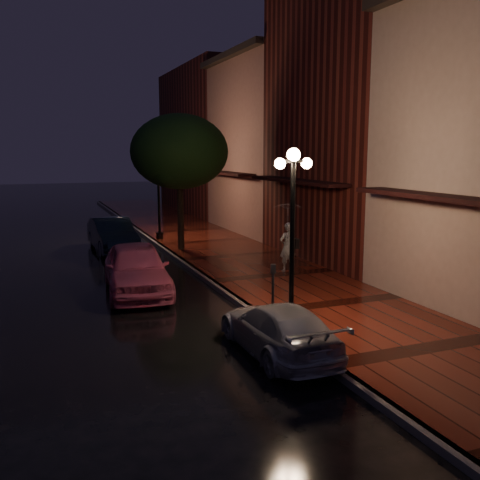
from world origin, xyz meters
name	(u,v)px	position (x,y,z in m)	size (l,w,h in m)	color
ground	(212,285)	(0.00, 0.00, 0.00)	(120.00, 120.00, 0.00)	black
sidewalk	(274,277)	(2.25, 0.00, 0.07)	(4.50, 60.00, 0.15)	#44140C
curb	(212,283)	(0.00, 0.00, 0.07)	(0.25, 60.00, 0.15)	#595451
storefront_mid	(362,122)	(7.00, 2.00, 5.50)	(5.00, 8.00, 11.00)	#511914
storefront_far	(275,148)	(7.00, 10.00, 4.50)	(5.00, 8.00, 9.00)	#8C5951
storefront_extra	(215,142)	(7.00, 20.00, 5.00)	(5.00, 12.00, 10.00)	#511914
streetlamp_near	(292,227)	(0.35, -5.00, 2.60)	(0.96, 0.36, 4.31)	black
streetlamp_far	(159,188)	(0.35, 9.00, 2.60)	(0.96, 0.36, 4.31)	black
street_tree	(180,154)	(0.61, 5.99, 4.24)	(4.16, 4.16, 5.80)	black
pink_car	(137,268)	(-2.50, -0.08, 0.79)	(1.86, 4.63, 1.58)	#C95275
navy_car	(112,235)	(-2.15, 7.30, 0.74)	(1.56, 4.47, 1.47)	black
silver_car	(278,329)	(-0.60, -6.24, 0.56)	(1.57, 3.87, 1.12)	#A2A1A9
woman_with_umbrella	(288,226)	(2.95, 0.37, 1.77)	(1.02, 1.04, 2.45)	silver
parking_meter	(273,285)	(0.21, -4.24, 0.99)	(0.15, 0.12, 1.39)	black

